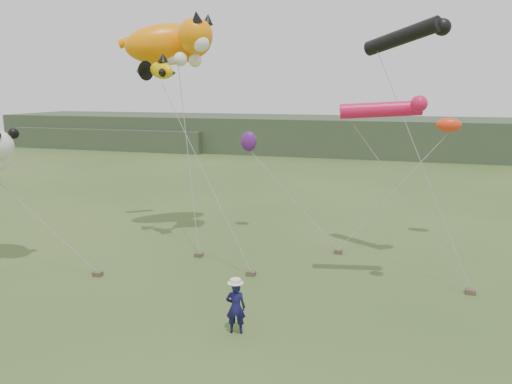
{
  "coord_description": "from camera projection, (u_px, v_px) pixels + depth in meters",
  "views": [
    {
      "loc": [
        4.75,
        -13.38,
        7.18
      ],
      "look_at": [
        -0.19,
        3.0,
        3.66
      ],
      "focal_mm": 35.0,
      "sensor_mm": 36.0,
      "label": 1
    }
  ],
  "objects": [
    {
      "name": "festival_attendant",
      "position": [
        236.0,
        307.0,
        14.86
      ],
      "size": [
        0.66,
        0.51,
        1.61
      ],
      "primitive_type": "imported",
      "rotation": [
        0.0,
        0.0,
        3.37
      ],
      "color": "#131244",
      "rests_on": "ground"
    },
    {
      "name": "misc_kites",
      "position": [
        350.0,
        133.0,
        24.06
      ],
      "size": [
        10.4,
        1.81,
        1.78
      ],
      "color": "red",
      "rests_on": "ground"
    },
    {
      "name": "cat_kite",
      "position": [
        175.0,
        43.0,
        23.58
      ],
      "size": [
        5.67,
        4.25,
        2.46
      ],
      "color": "orange",
      "rests_on": "ground"
    },
    {
      "name": "sandbag_anchors",
      "position": [
        268.0,
        268.0,
        20.2
      ],
      "size": [
        14.15,
        5.76,
        0.18
      ],
      "color": "brown",
      "rests_on": "ground"
    },
    {
      "name": "tube_kites",
      "position": [
        401.0,
        62.0,
        18.45
      ],
      "size": [
        3.7,
        4.92,
        3.68
      ],
      "color": "black",
      "rests_on": "ground"
    },
    {
      "name": "fish_kite",
      "position": [
        154.0,
        70.0,
        22.07
      ],
      "size": [
        2.43,
        1.59,
        1.19
      ],
      "color": "#E6B404",
      "rests_on": "ground"
    },
    {
      "name": "ground",
      "position": [
        234.0,
        327.0,
        15.34
      ],
      "size": [
        120.0,
        120.0,
        0.0
      ],
      "primitive_type": "plane",
      "color": "#385123",
      "rests_on": "ground"
    },
    {
      "name": "headland",
      "position": [
        336.0,
        136.0,
        57.73
      ],
      "size": [
        90.0,
        13.0,
        4.0
      ],
      "color": "#2D3D28",
      "rests_on": "ground"
    }
  ]
}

